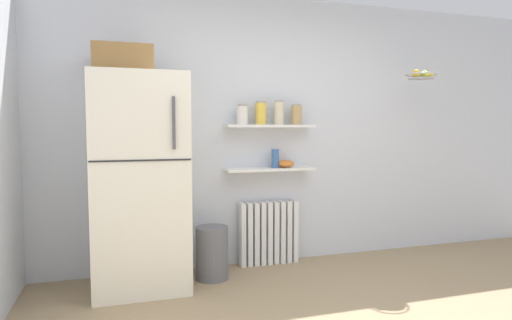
% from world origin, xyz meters
% --- Properties ---
extents(back_wall, '(7.04, 0.10, 2.60)m').
position_xyz_m(back_wall, '(0.00, 2.05, 1.30)').
color(back_wall, silver).
rests_on(back_wall, ground_plane).
extents(refrigerator, '(0.76, 0.73, 1.97)m').
position_xyz_m(refrigerator, '(-1.26, 1.65, 0.93)').
color(refrigerator, silver).
rests_on(refrigerator, ground_plane).
extents(radiator, '(0.58, 0.12, 0.61)m').
position_xyz_m(radiator, '(-0.03, 1.92, 0.31)').
color(radiator, white).
rests_on(radiator, ground_plane).
extents(wall_shelf_lower, '(0.87, 0.22, 0.02)m').
position_xyz_m(wall_shelf_lower, '(-0.03, 1.89, 0.94)').
color(wall_shelf_lower, white).
extents(wall_shelf_upper, '(0.87, 0.22, 0.02)m').
position_xyz_m(wall_shelf_upper, '(-0.03, 1.89, 1.35)').
color(wall_shelf_upper, white).
extents(storage_jar_0, '(0.10, 0.10, 0.19)m').
position_xyz_m(storage_jar_0, '(-0.31, 1.89, 1.46)').
color(storage_jar_0, silver).
rests_on(storage_jar_0, wall_shelf_upper).
extents(storage_jar_1, '(0.10, 0.10, 0.22)m').
position_xyz_m(storage_jar_1, '(-0.13, 1.89, 1.47)').
color(storage_jar_1, yellow).
rests_on(storage_jar_1, wall_shelf_upper).
extents(storage_jar_2, '(0.09, 0.09, 0.24)m').
position_xyz_m(storage_jar_2, '(0.06, 1.89, 1.48)').
color(storage_jar_2, beige).
rests_on(storage_jar_2, wall_shelf_upper).
extents(storage_jar_3, '(0.11, 0.11, 0.20)m').
position_xyz_m(storage_jar_3, '(0.24, 1.89, 1.46)').
color(storage_jar_3, tan).
rests_on(storage_jar_3, wall_shelf_upper).
extents(vase, '(0.07, 0.07, 0.18)m').
position_xyz_m(vase, '(0.02, 1.89, 1.04)').
color(vase, '#38609E').
rests_on(vase, wall_shelf_lower).
extents(shelf_bowl, '(0.17, 0.17, 0.08)m').
position_xyz_m(shelf_bowl, '(0.13, 1.89, 0.99)').
color(shelf_bowl, orange).
rests_on(shelf_bowl, wall_shelf_lower).
extents(trash_bin, '(0.29, 0.29, 0.46)m').
position_xyz_m(trash_bin, '(-0.65, 1.66, 0.23)').
color(trash_bin, slate).
rests_on(trash_bin, ground_plane).
extents(hanging_fruit_basket, '(0.31, 0.31, 0.09)m').
position_xyz_m(hanging_fruit_basket, '(1.47, 1.63, 1.86)').
color(hanging_fruit_basket, '#B2B2B7').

